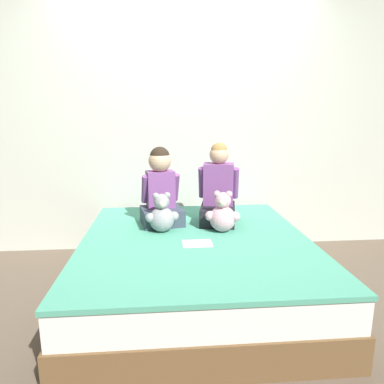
{
  "coord_description": "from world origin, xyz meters",
  "views": [
    {
      "loc": [
        -0.23,
        -2.4,
        1.34
      ],
      "look_at": [
        0.0,
        0.31,
        0.74
      ],
      "focal_mm": 32.0,
      "sensor_mm": 36.0,
      "label": 1
    }
  ],
  "objects_px": {
    "child_on_right": "(218,191)",
    "teddy_bear_held_by_left_child": "(162,215)",
    "sign_card": "(198,243)",
    "teddy_bear_held_by_right_child": "(223,215)",
    "child_on_left": "(161,190)",
    "bed": "(195,267)"
  },
  "relations": [
    {
      "from": "bed",
      "to": "sign_card",
      "type": "distance_m",
      "value": 0.27
    },
    {
      "from": "bed",
      "to": "child_on_right",
      "type": "xyz_separation_m",
      "value": [
        0.23,
        0.4,
        0.5
      ]
    },
    {
      "from": "teddy_bear_held_by_left_child",
      "to": "teddy_bear_held_by_right_child",
      "type": "height_order",
      "value": "teddy_bear_held_by_right_child"
    },
    {
      "from": "sign_card",
      "to": "bed",
      "type": "bearing_deg",
      "value": 92.21
    },
    {
      "from": "teddy_bear_held_by_right_child",
      "to": "sign_card",
      "type": "bearing_deg",
      "value": -120.28
    },
    {
      "from": "child_on_left",
      "to": "teddy_bear_held_by_right_child",
      "type": "bearing_deg",
      "value": -40.06
    },
    {
      "from": "bed",
      "to": "teddy_bear_held_by_left_child",
      "type": "bearing_deg",
      "value": 146.26
    },
    {
      "from": "bed",
      "to": "teddy_bear_held_by_left_child",
      "type": "height_order",
      "value": "teddy_bear_held_by_left_child"
    },
    {
      "from": "child_on_right",
      "to": "teddy_bear_held_by_left_child",
      "type": "bearing_deg",
      "value": -143.03
    },
    {
      "from": "teddy_bear_held_by_left_child",
      "to": "sign_card",
      "type": "distance_m",
      "value": 0.41
    },
    {
      "from": "bed",
      "to": "sign_card",
      "type": "xyz_separation_m",
      "value": [
        0.0,
        -0.13,
        0.23
      ]
    },
    {
      "from": "child_on_right",
      "to": "bed",
      "type": "bearing_deg",
      "value": -108.95
    },
    {
      "from": "child_on_left",
      "to": "teddy_bear_held_by_left_child",
      "type": "xyz_separation_m",
      "value": [
        0.01,
        -0.22,
        -0.15
      ]
    },
    {
      "from": "child_on_right",
      "to": "teddy_bear_held_by_right_child",
      "type": "height_order",
      "value": "child_on_right"
    },
    {
      "from": "child_on_right",
      "to": "teddy_bear_held_by_right_child",
      "type": "xyz_separation_m",
      "value": [
        -0.01,
        -0.27,
        -0.13
      ]
    },
    {
      "from": "child_on_right",
      "to": "sign_card",
      "type": "xyz_separation_m",
      "value": [
        -0.23,
        -0.52,
        -0.27
      ]
    },
    {
      "from": "teddy_bear_held_by_right_child",
      "to": "sign_card",
      "type": "height_order",
      "value": "teddy_bear_held_by_right_child"
    },
    {
      "from": "child_on_right",
      "to": "teddy_bear_held_by_left_child",
      "type": "height_order",
      "value": "child_on_right"
    },
    {
      "from": "teddy_bear_held_by_left_child",
      "to": "child_on_left",
      "type": "bearing_deg",
      "value": 82.98
    },
    {
      "from": "child_on_left",
      "to": "teddy_bear_held_by_left_child",
      "type": "height_order",
      "value": "child_on_left"
    },
    {
      "from": "teddy_bear_held_by_right_child",
      "to": "child_on_right",
      "type": "bearing_deg",
      "value": 98.81
    },
    {
      "from": "child_on_left",
      "to": "child_on_right",
      "type": "relative_size",
      "value": 0.96
    }
  ]
}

